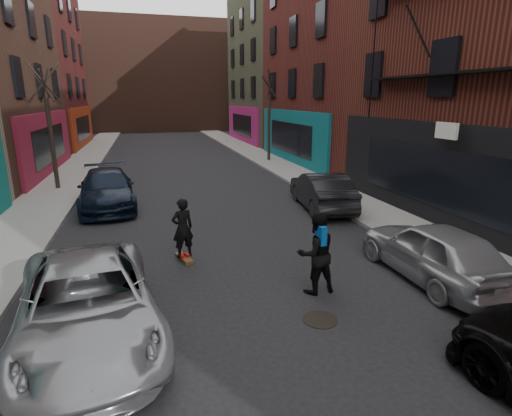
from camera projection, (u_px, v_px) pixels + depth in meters
sidewalk_left at (89, 156)px, 30.25m from camera, size 2.50×84.00×0.13m
sidewalk_right at (248, 150)px, 33.44m from camera, size 2.50×84.00×0.13m
buildings_right at (454, 22)px, 20.16m from camera, size 12.00×56.00×16.00m
building_far at (156, 77)px, 54.18m from camera, size 40.00×10.00×14.00m
tree_left_far at (49, 118)px, 18.22m from camera, size 2.00×2.00×6.50m
tree_right_far at (269, 110)px, 26.92m from camera, size 2.00×2.00×6.80m
parked_left_far at (88, 303)px, 7.16m from camera, size 3.04×5.39×1.42m
parked_left_end at (107, 189)px, 16.02m from camera, size 2.51×5.27×1.48m
parked_right_far at (434, 251)px, 9.59m from camera, size 1.76×4.27×1.45m
parked_right_end at (321, 191)px, 15.82m from camera, size 2.06×4.59×1.46m
skateboard at (184, 258)px, 10.88m from camera, size 0.44×0.83×0.10m
skateboarder at (183, 228)px, 10.65m from camera, size 0.68×0.55×1.64m
pedestrian at (316, 253)px, 8.88m from camera, size 0.97×0.79×1.86m
manhole at (320, 319)px, 7.95m from camera, size 0.82×0.82×0.01m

